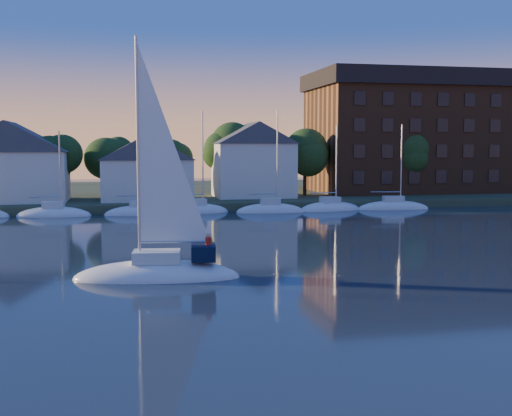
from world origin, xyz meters
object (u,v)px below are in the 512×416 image
object	(u,v)px
condo_block	(416,132)
hero_sailboat	(159,268)
clubhouse_west	(11,161)
clubhouse_centre	(146,167)
clubhouse_east	(253,159)

from	to	relation	value
condo_block	hero_sailboat	bearing A→B (deg)	-128.55
clubhouse_west	condo_block	distance (m)	56.56
clubhouse_west	hero_sailboat	xyz separation A→B (m)	(14.84, -44.70, -5.32)
clubhouse_west	clubhouse_centre	size ratio (longest dim) A/B	1.18
clubhouse_west	condo_block	xyz separation A→B (m)	(56.00, 6.95, 3.86)
clubhouse_east	clubhouse_centre	bearing A→B (deg)	-171.87
clubhouse_centre	hero_sailboat	bearing A→B (deg)	-91.52
clubhouse_centre	hero_sailboat	size ratio (longest dim) A/B	0.77
clubhouse_centre	condo_block	world-z (taller)	condo_block
clubhouse_east	condo_block	world-z (taller)	condo_block
clubhouse_east	hero_sailboat	distance (m)	48.45
clubhouse_west	clubhouse_east	xyz separation A→B (m)	(30.00, 1.00, 0.07)
condo_block	hero_sailboat	size ratio (longest dim) A/B	2.07
clubhouse_centre	clubhouse_east	distance (m)	14.17
clubhouse_west	clubhouse_east	bearing A→B (deg)	1.91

